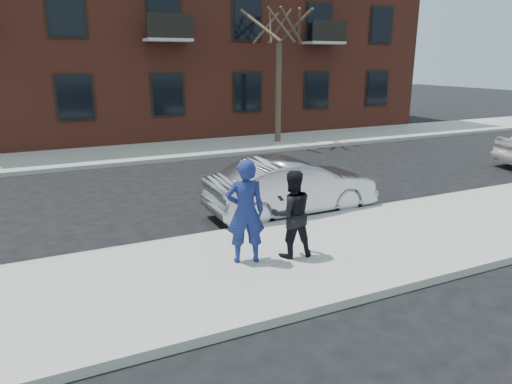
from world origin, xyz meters
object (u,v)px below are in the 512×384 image
silver_sedan (292,186)px  man_peacoat (292,214)px  street_tree (279,13)px  man_hoodie (245,212)px

silver_sedan → man_peacoat: (-1.42, -2.51, 0.27)m
street_tree → man_hoodie: street_tree is taller
man_hoodie → street_tree: bearing=-104.2°
man_peacoat → silver_sedan: bearing=-110.8°
street_tree → man_peacoat: 13.32m
silver_sedan → man_hoodie: size_ratio=2.24×
man_hoodie → man_peacoat: man_hoodie is taller
man_hoodie → man_peacoat: (0.86, -0.13, -0.13)m
street_tree → silver_sedan: size_ratio=1.62×
street_tree → silver_sedan: bearing=-115.5°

